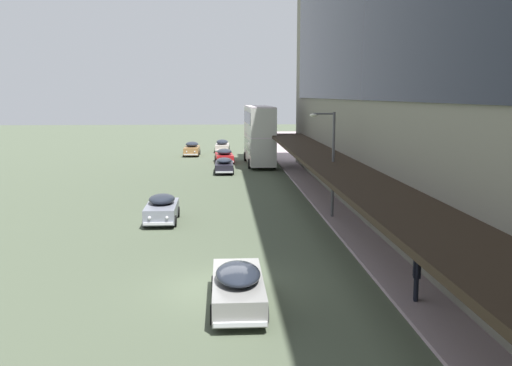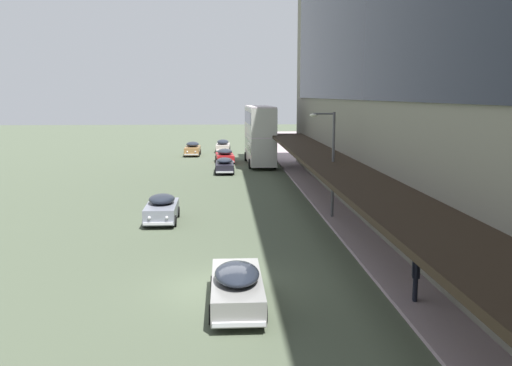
# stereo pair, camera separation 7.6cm
# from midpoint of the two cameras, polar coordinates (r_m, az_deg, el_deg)

# --- Properties ---
(ground) EXTENTS (240.00, 240.00, 0.00)m
(ground) POSITION_cam_midpoint_polar(r_m,az_deg,el_deg) (22.08, -3.44, -10.36)
(ground) COLOR #4A5440
(sidewalk_kerb) EXTENTS (10.00, 180.00, 0.15)m
(sidewalk_kerb) POSITION_cam_midpoint_polar(r_m,az_deg,el_deg) (24.60, 23.47, -8.89)
(sidewalk_kerb) COLOR #A69198
(sidewalk_kerb) RESTS_ON ground
(transit_bus_kerbside_front) EXTENTS (2.90, 10.57, 6.08)m
(transit_bus_kerbside_front) POSITION_cam_midpoint_polar(r_m,az_deg,el_deg) (59.25, 0.41, 4.98)
(transit_bus_kerbside_front) COLOR beige
(transit_bus_kerbside_front) RESTS_ON ground
(sedan_lead_near) EXTENTS (1.86, 4.96, 1.53)m
(sedan_lead_near) POSITION_cam_midpoint_polar(r_m,az_deg,el_deg) (19.85, -1.81, -10.26)
(sedan_lead_near) COLOR gray
(sedan_lead_near) RESTS_ON ground
(sedan_far_back) EXTENTS (2.13, 4.75, 1.52)m
(sedan_far_back) POSITION_cam_midpoint_polar(r_m,az_deg,el_deg) (61.41, -3.10, 2.73)
(sedan_far_back) COLOR #AF1A1E
(sedan_far_back) RESTS_ON ground
(sedan_oncoming_front) EXTENTS (1.87, 4.28, 1.58)m
(sedan_oncoming_front) POSITION_cam_midpoint_polar(r_m,az_deg,el_deg) (33.23, -9.34, -2.52)
(sedan_oncoming_front) COLOR gray
(sedan_oncoming_front) RESTS_ON ground
(sedan_trailing_near) EXTENTS (1.94, 4.92, 1.57)m
(sedan_trailing_near) POSITION_cam_midpoint_polar(r_m,az_deg,el_deg) (73.63, -3.30, 3.76)
(sedan_trailing_near) COLOR beige
(sedan_trailing_near) RESTS_ON ground
(sedan_second_near) EXTENTS (1.78, 4.52, 1.45)m
(sedan_second_near) POSITION_cam_midpoint_polar(r_m,az_deg,el_deg) (53.35, -3.12, 1.78)
(sedan_second_near) COLOR black
(sedan_second_near) RESTS_ON ground
(sedan_lead_mid) EXTENTS (1.91, 4.52, 1.68)m
(sedan_lead_mid) POSITION_cam_midpoint_polar(r_m,az_deg,el_deg) (68.95, -6.33, 3.42)
(sedan_lead_mid) COLOR olive
(sedan_lead_mid) RESTS_ON ground
(pedestrian_at_kerb) EXTENTS (0.33, 0.60, 1.86)m
(pedestrian_at_kerb) POSITION_cam_midpoint_polar(r_m,az_deg,el_deg) (20.70, 15.80, -8.57)
(pedestrian_at_kerb) COLOR black
(pedestrian_at_kerb) RESTS_ON sidewalk_kerb
(street_lamp) EXTENTS (1.50, 0.28, 6.12)m
(street_lamp) POSITION_cam_midpoint_polar(r_m,az_deg,el_deg) (33.31, 7.48, 2.74)
(street_lamp) COLOR #4C4C51
(street_lamp) RESTS_ON sidewalk_kerb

